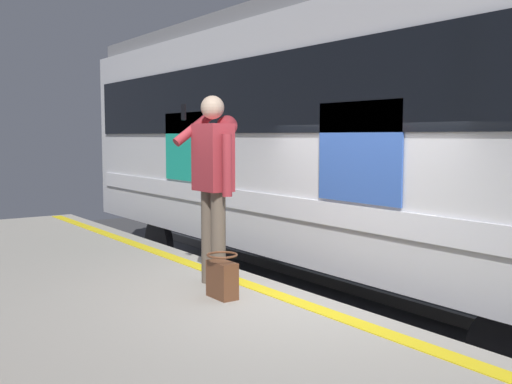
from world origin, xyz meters
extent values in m
cube|color=yellow|center=(0.00, 0.30, 0.97)|extent=(12.89, 0.16, 0.01)
cube|color=slate|center=(0.00, -1.41, 0.08)|extent=(17.10, 0.08, 0.16)
cube|color=slate|center=(0.00, -2.84, 0.08)|extent=(17.10, 0.08, 0.16)
cube|color=silver|center=(1.73, -2.12, 2.37)|extent=(9.96, 2.91, 2.84)
cube|color=gray|center=(1.73, -2.12, 3.91)|extent=(9.76, 2.68, 0.24)
cube|color=black|center=(1.73, -0.65, 2.87)|extent=(9.46, 0.03, 0.90)
cube|color=silver|center=(1.73, -0.65, 1.59)|extent=(9.46, 0.03, 0.24)
cube|color=#3359B2|center=(-0.02, -0.65, 2.23)|extent=(1.10, 0.02, 0.97)
cube|color=#19A58C|center=(3.47, -0.65, 2.23)|extent=(1.10, 0.02, 0.97)
cylinder|color=black|center=(4.96, -0.96, 0.58)|extent=(0.84, 0.12, 0.84)
cylinder|color=black|center=(4.96, -3.29, 0.58)|extent=(0.84, 0.12, 0.84)
cylinder|color=brown|center=(0.60, 0.55, 1.42)|extent=(0.14, 0.14, 0.90)
cylinder|color=brown|center=(0.78, 0.55, 1.42)|extent=(0.14, 0.14, 0.90)
cube|color=maroon|center=(0.69, 0.55, 2.18)|extent=(0.40, 0.24, 0.63)
sphere|color=maroon|center=(0.69, 0.39, 2.48)|extent=(0.20, 0.20, 0.20)
sphere|color=beige|center=(0.69, 0.55, 2.65)|extent=(0.22, 0.22, 0.22)
cylinder|color=maroon|center=(0.44, 0.55, 2.12)|extent=(0.09, 0.09, 0.57)
cylinder|color=maroon|center=(0.92, 0.63, 2.45)|extent=(0.09, 0.42, 0.33)
cube|color=black|center=(0.92, 0.73, 2.61)|extent=(0.07, 0.02, 0.15)
cube|color=#59331E|center=(0.23, 0.75, 1.13)|extent=(0.30, 0.16, 0.32)
torus|color=#59331E|center=(0.23, 0.75, 1.35)|extent=(0.28, 0.28, 0.02)
camera|label=1|loc=(-4.13, 3.47, 2.38)|focal=41.92mm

